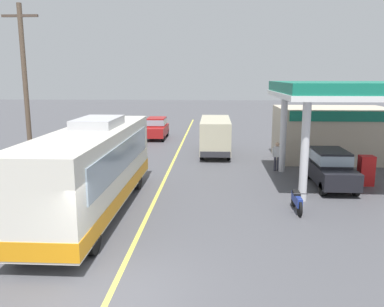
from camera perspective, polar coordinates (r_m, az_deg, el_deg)
name	(u,v)px	position (r m, az deg, el deg)	size (l,w,h in m)	color
ground	(179,149)	(29.86, -1.82, 0.72)	(120.00, 120.00, 0.00)	#4C4C51
lane_divider_stripe	(173,163)	(24.98, -2.81, -1.34)	(0.16, 50.00, 0.01)	#D8CC4C
coach_bus_main	(93,170)	(16.23, -14.06, -2.30)	(2.60, 11.04, 3.69)	silver
gas_station_roadside	(342,123)	(25.19, 20.80, 4.10)	(9.10, 11.95, 5.10)	#147259
car_at_pump	(330,166)	(20.63, 19.28, -1.76)	(1.70, 4.20, 1.82)	black
minibus_opposing_lane	(215,133)	(27.71, 3.37, 2.98)	(2.04, 6.13, 2.44)	#BFB799
motorcycle_parked_forecourt	(297,200)	(16.64, 14.84, -6.56)	(0.55, 1.80, 0.92)	black
pedestrian_near_pump	(329,159)	(22.73, 19.08, -0.81)	(0.55, 0.22, 1.66)	#33333F
pedestrian_by_shop	(277,155)	(23.23, 12.13, -0.19)	(0.55, 0.22, 1.66)	#33333F
car_trailing_behind_bus	(157,127)	(34.61, -5.12, 3.82)	(1.70, 4.20, 1.82)	maroon
utility_pole_roadside	(26,92)	(21.81, -22.80, 8.22)	(1.80, 0.24, 8.85)	brown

